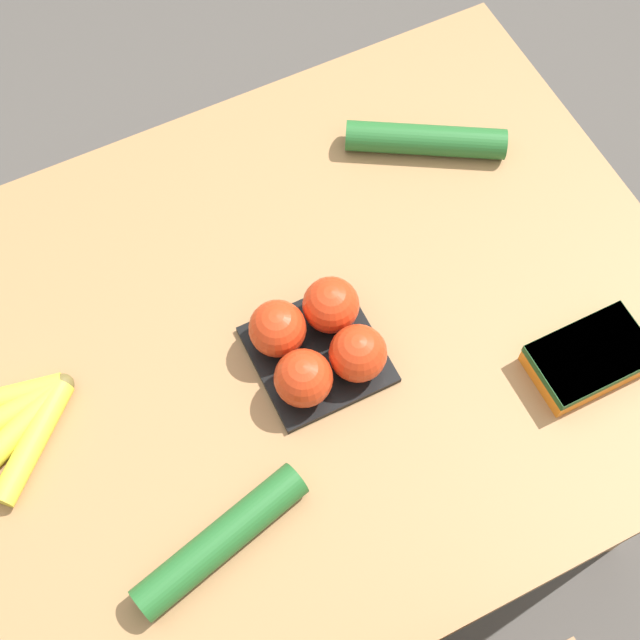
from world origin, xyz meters
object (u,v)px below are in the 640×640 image
banana_bunch (15,421)px  cucumber_near (425,140)px  carrot_bag (589,357)px  tomato_pack (317,343)px  cucumber_far (221,540)px

banana_bunch → cucumber_near: size_ratio=0.79×
carrot_bag → cucumber_near: cucumber_near is taller
banana_bunch → tomato_pack: (-0.42, 0.09, 0.03)m
tomato_pack → carrot_bag: 0.38m
tomato_pack → carrot_bag: (-0.34, 0.18, -0.02)m
banana_bunch → tomato_pack: size_ratio=1.09×
banana_bunch → carrot_bag: size_ratio=1.18×
banana_bunch → cucumber_far: (-0.19, 0.28, 0.01)m
tomato_pack → cucumber_far: 0.30m
tomato_pack → cucumber_near: bearing=-141.4°
banana_bunch → cucumber_near: (-0.74, -0.17, 0.01)m
carrot_bag → cucumber_near: bearing=-87.3°
banana_bunch → cucumber_near: 0.76m
cucumber_near → cucumber_far: size_ratio=0.94×
carrot_bag → tomato_pack: bearing=-28.3°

